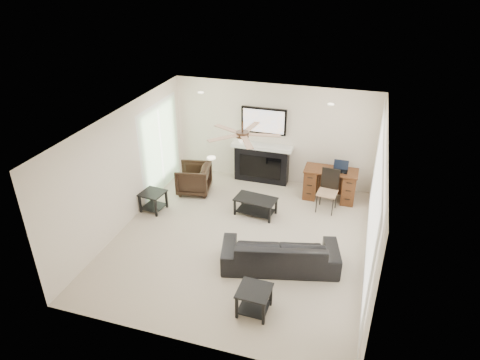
{
  "coord_description": "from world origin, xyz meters",
  "views": [
    {
      "loc": [
        2.08,
        -6.85,
        5.14
      ],
      "look_at": [
        -0.18,
        0.53,
        1.07
      ],
      "focal_mm": 32.0,
      "sensor_mm": 36.0,
      "label": 1
    }
  ],
  "objects_px": {
    "coffee_table": "(256,206)",
    "sofa": "(280,252)",
    "fireplace_unit": "(262,146)",
    "armchair": "(194,179)",
    "desk": "(330,184)"
  },
  "relations": [
    {
      "from": "sofa",
      "to": "desk",
      "type": "distance_m",
      "value": 2.84
    },
    {
      "from": "coffee_table",
      "to": "fireplace_unit",
      "type": "distance_m",
      "value": 1.77
    },
    {
      "from": "armchair",
      "to": "fireplace_unit",
      "type": "relative_size",
      "value": 0.41
    },
    {
      "from": "desk",
      "to": "coffee_table",
      "type": "bearing_deg",
      "value": -141.54
    },
    {
      "from": "fireplace_unit",
      "to": "sofa",
      "type": "bearing_deg",
      "value": -69.64
    },
    {
      "from": "coffee_table",
      "to": "desk",
      "type": "height_order",
      "value": "desk"
    },
    {
      "from": "armchair",
      "to": "desk",
      "type": "distance_m",
      "value": 3.24
    },
    {
      "from": "sofa",
      "to": "fireplace_unit",
      "type": "bearing_deg",
      "value": -83.22
    },
    {
      "from": "coffee_table",
      "to": "armchair",
      "type": "bearing_deg",
      "value": 169.21
    },
    {
      "from": "armchair",
      "to": "coffee_table",
      "type": "height_order",
      "value": "armchair"
    },
    {
      "from": "fireplace_unit",
      "to": "armchair",
      "type": "bearing_deg",
      "value": -144.05
    },
    {
      "from": "desk",
      "to": "sofa",
      "type": "bearing_deg",
      "value": -101.8
    },
    {
      "from": "fireplace_unit",
      "to": "desk",
      "type": "height_order",
      "value": "fireplace_unit"
    },
    {
      "from": "fireplace_unit",
      "to": "desk",
      "type": "xyz_separation_m",
      "value": [
        1.76,
        -0.4,
        -0.57
      ]
    },
    {
      "from": "coffee_table",
      "to": "sofa",
      "type": "bearing_deg",
      "value": -53.51
    }
  ]
}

